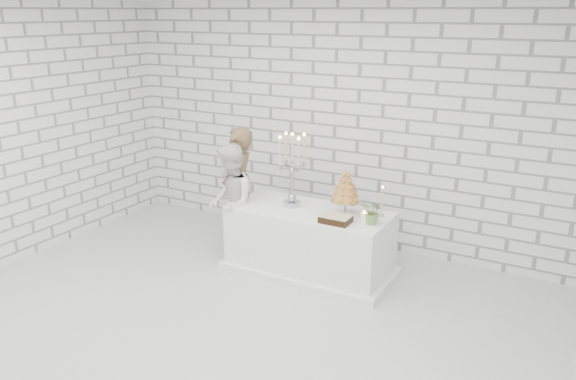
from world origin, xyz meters
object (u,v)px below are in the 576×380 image
at_px(croquembouche, 346,192).
at_px(cake_table, 309,241).
at_px(bride, 231,204).
at_px(candelabra, 292,170).
at_px(groom, 238,191).

bearing_deg(croquembouche, cake_table, -170.86).
height_order(cake_table, bride, bride).
bearing_deg(candelabra, cake_table, -6.26).
relative_size(cake_table, candelabra, 2.12).
xyz_separation_m(groom, bride, (0.07, -0.26, -0.07)).
distance_m(bride, croquembouche, 1.40).
height_order(cake_table, groom, groom).
bearing_deg(croquembouche, bride, -170.37).
bearing_deg(groom, candelabra, 72.56).
height_order(bride, croquembouche, bride).
height_order(cake_table, croquembouche, croquembouche).
relative_size(groom, croquembouche, 3.09).
bearing_deg(cake_table, croquembouche, 9.14).
distance_m(cake_table, bride, 1.03).
bearing_deg(candelabra, bride, -165.04).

